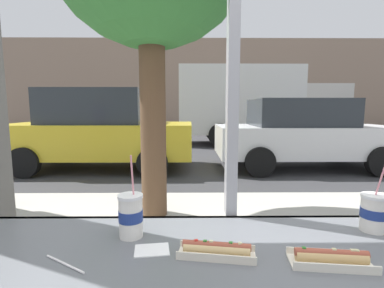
{
  "coord_description": "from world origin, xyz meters",
  "views": [
    {
      "loc": [
        -0.2,
        -1.2,
        1.41
      ],
      "look_at": [
        -0.16,
        2.09,
        1.0
      ],
      "focal_mm": 26.07,
      "sensor_mm": 36.0,
      "label": 1
    }
  ],
  "objects_px": {
    "soda_cup_right": "(374,212)",
    "parked_car_white": "(303,133)",
    "hotdog_tray_far": "(216,250)",
    "hotdog_tray_near": "(331,258)",
    "parked_car_yellow": "(100,130)",
    "soda_cup_left": "(131,215)",
    "box_truck": "(255,104)"
  },
  "relations": [
    {
      "from": "hotdog_tray_far",
      "to": "parked_car_yellow",
      "type": "xyz_separation_m",
      "value": [
        -2.2,
        5.69,
        -0.02
      ]
    },
    {
      "from": "hotdog_tray_near",
      "to": "parked_car_yellow",
      "type": "bearing_deg",
      "value": 114.0
    },
    {
      "from": "hotdog_tray_near",
      "to": "box_truck",
      "type": "xyz_separation_m",
      "value": [
        2.19,
        10.45,
        0.69
      ]
    },
    {
      "from": "soda_cup_left",
      "to": "parked_car_yellow",
      "type": "distance_m",
      "value": 5.85
    },
    {
      "from": "parked_car_yellow",
      "to": "parked_car_white",
      "type": "distance_m",
      "value": 4.81
    },
    {
      "from": "soda_cup_left",
      "to": "hotdog_tray_far",
      "type": "height_order",
      "value": "soda_cup_left"
    },
    {
      "from": "hotdog_tray_near",
      "to": "parked_car_white",
      "type": "xyz_separation_m",
      "value": [
        2.25,
        5.74,
        -0.1
      ]
    },
    {
      "from": "soda_cup_right",
      "to": "parked_car_white",
      "type": "xyz_separation_m",
      "value": [
        1.95,
        5.5,
        -0.16
      ]
    },
    {
      "from": "hotdog_tray_far",
      "to": "box_truck",
      "type": "height_order",
      "value": "box_truck"
    },
    {
      "from": "box_truck",
      "to": "parked_car_white",
      "type": "bearing_deg",
      "value": -89.36
    },
    {
      "from": "hotdog_tray_far",
      "to": "hotdog_tray_near",
      "type": "bearing_deg",
      "value": -8.41
    },
    {
      "from": "soda_cup_left",
      "to": "parked_car_white",
      "type": "height_order",
      "value": "parked_car_white"
    },
    {
      "from": "hotdog_tray_near",
      "to": "hotdog_tray_far",
      "type": "relative_size",
      "value": 0.98
    },
    {
      "from": "hotdog_tray_near",
      "to": "soda_cup_left",
      "type": "bearing_deg",
      "value": 163.36
    },
    {
      "from": "hotdog_tray_far",
      "to": "parked_car_yellow",
      "type": "height_order",
      "value": "parked_car_yellow"
    },
    {
      "from": "hotdog_tray_far",
      "to": "parked_car_yellow",
      "type": "relative_size",
      "value": 0.06
    },
    {
      "from": "soda_cup_left",
      "to": "parked_car_yellow",
      "type": "height_order",
      "value": "parked_car_yellow"
    },
    {
      "from": "hotdog_tray_near",
      "to": "hotdog_tray_far",
      "type": "bearing_deg",
      "value": 171.59
    },
    {
      "from": "hotdog_tray_near",
      "to": "box_truck",
      "type": "bearing_deg",
      "value": 78.14
    },
    {
      "from": "hotdog_tray_far",
      "to": "box_truck",
      "type": "xyz_separation_m",
      "value": [
        2.56,
        10.4,
        0.69
      ]
    },
    {
      "from": "hotdog_tray_near",
      "to": "hotdog_tray_far",
      "type": "height_order",
      "value": "same"
    },
    {
      "from": "hotdog_tray_near",
      "to": "box_truck",
      "type": "relative_size",
      "value": 0.04
    },
    {
      "from": "soda_cup_left",
      "to": "parked_car_yellow",
      "type": "xyz_separation_m",
      "value": [
        -1.88,
        5.54,
        -0.08
      ]
    },
    {
      "from": "soda_cup_right",
      "to": "hotdog_tray_near",
      "type": "height_order",
      "value": "soda_cup_right"
    },
    {
      "from": "parked_car_yellow",
      "to": "parked_car_white",
      "type": "xyz_separation_m",
      "value": [
        4.8,
        -0.0,
        -0.08
      ]
    },
    {
      "from": "soda_cup_right",
      "to": "parked_car_white",
      "type": "relative_size",
      "value": 0.07
    },
    {
      "from": "hotdog_tray_near",
      "to": "parked_car_yellow",
      "type": "xyz_separation_m",
      "value": [
        -2.56,
        5.74,
        -0.02
      ]
    },
    {
      "from": "soda_cup_left",
      "to": "soda_cup_right",
      "type": "height_order",
      "value": "soda_cup_left"
    },
    {
      "from": "soda_cup_right",
      "to": "hotdog_tray_near",
      "type": "xyz_separation_m",
      "value": [
        -0.3,
        -0.25,
        -0.06
      ]
    },
    {
      "from": "parked_car_yellow",
      "to": "hotdog_tray_near",
      "type": "bearing_deg",
      "value": -66.0
    },
    {
      "from": "soda_cup_right",
      "to": "box_truck",
      "type": "height_order",
      "value": "box_truck"
    },
    {
      "from": "soda_cup_right",
      "to": "box_truck",
      "type": "bearing_deg",
      "value": 79.45
    }
  ]
}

